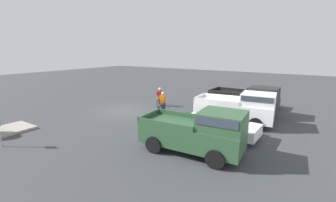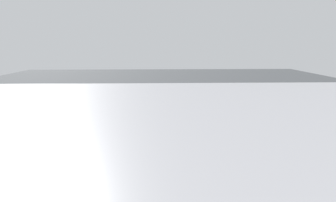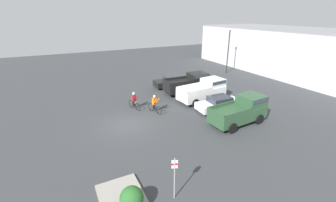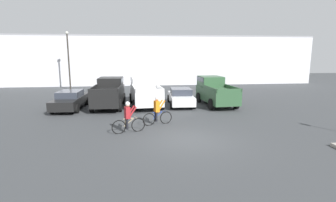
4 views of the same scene
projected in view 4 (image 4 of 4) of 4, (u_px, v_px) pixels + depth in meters
ground_plane at (189, 140)px, 12.56m from camera, size 80.00×80.00×0.00m
warehouse_building at (153, 59)px, 39.37m from camera, size 42.79×12.03×6.43m
sedan_0 at (70, 100)px, 19.51m from camera, size 2.05×4.86×1.36m
pickup_truck_0 at (109, 92)px, 20.19m from camera, size 2.35×5.03×2.17m
pickup_truck_1 at (145, 91)px, 20.70m from camera, size 2.61×5.19×2.17m
sedan_1 at (181, 97)px, 20.81m from camera, size 2.06×4.41×1.37m
pickup_truck_2 at (215, 91)px, 21.06m from camera, size 2.42×5.00×2.21m
cyclist_0 at (157, 111)px, 15.12m from camera, size 1.75×0.65×1.70m
cyclist_1 at (128, 117)px, 13.57m from camera, size 1.72×0.64×1.68m
lamppost at (68, 56)px, 28.92m from camera, size 0.36×0.36×6.48m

